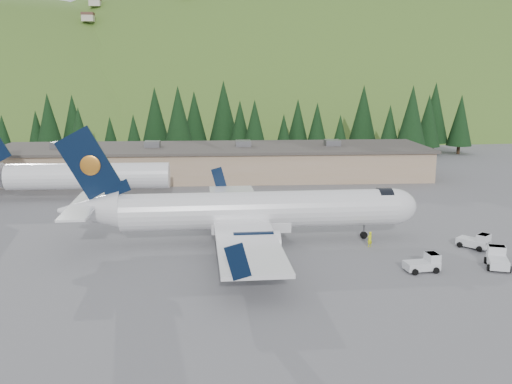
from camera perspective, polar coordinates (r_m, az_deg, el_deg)
The scene contains 10 objects.
ground at distance 59.04m, azimuth 0.39°, elevation -4.99°, with size 600.00×600.00×0.00m, color slate.
airliner at distance 58.08m, azimuth -0.66°, elevation -1.96°, with size 36.58×34.27×12.16m.
second_airliner at distance 82.24m, azimuth -18.39°, elevation 1.58°, with size 27.50×11.00×10.05m.
baggage_tug_a at distance 52.48m, azimuth 16.51°, elevation -6.85°, with size 3.15×2.13×1.59m.
baggage_tug_b at distance 60.70m, azimuth 21.15°, elevation -4.64°, with size 3.11×3.22×1.59m.
baggage_tug_c at distance 55.78m, azimuth 22.98°, elevation -6.14°, with size 2.74×3.58×1.72m.
terminal_building at distance 95.48m, azimuth -4.28°, elevation 3.07°, with size 71.00×17.00×6.10m.
ramp_worker at distance 58.24m, azimuth 11.30°, elevation -4.65°, with size 0.58×0.38×1.58m, color #E6F111.
tree_line at distance 118.98m, azimuth -2.83°, elevation 7.18°, with size 111.51×17.86×14.40m.
hills at distance 287.82m, azimuth 8.05°, elevation -8.63°, with size 614.00×330.00×300.00m.
Camera 1 is at (-4.14, -56.38, 17.04)m, focal length 40.00 mm.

